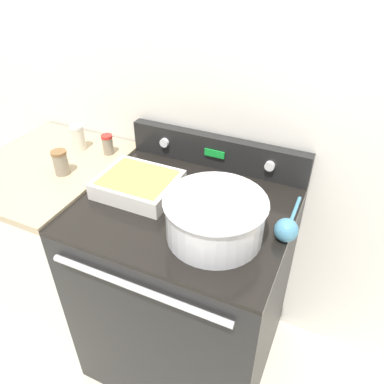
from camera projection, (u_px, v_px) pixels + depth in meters
The scene contains 10 objects.
kitchen_wall at pixel (225, 90), 1.52m from camera, with size 8.00×0.05×2.50m.
stove_range at pixel (186, 287), 1.69m from camera, with size 0.80×0.72×0.92m.
control_panel at pixel (217, 152), 1.62m from camera, with size 0.80×0.07×0.14m.
side_counter at pixel (64, 242), 1.92m from camera, with size 0.59×0.69×0.94m.
mixing_bowl at pixel (215, 216), 1.24m from camera, with size 0.35×0.35×0.15m.
casserole_dish at pixel (138, 184), 1.48m from camera, with size 0.30×0.25×0.07m.
ladle at pixel (287, 229), 1.26m from camera, with size 0.08×0.29×0.08m.
spice_jar_red_cap at pixel (108, 144), 1.70m from camera, with size 0.05×0.05×0.09m.
spice_jar_brown_cap at pixel (61, 162), 1.56m from camera, with size 0.06×0.06×0.11m.
spice_jar_white_cap at pixel (78, 137), 1.73m from camera, with size 0.06×0.06×0.12m.
Camera 1 is at (0.49, -0.67, 1.79)m, focal length 35.00 mm.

